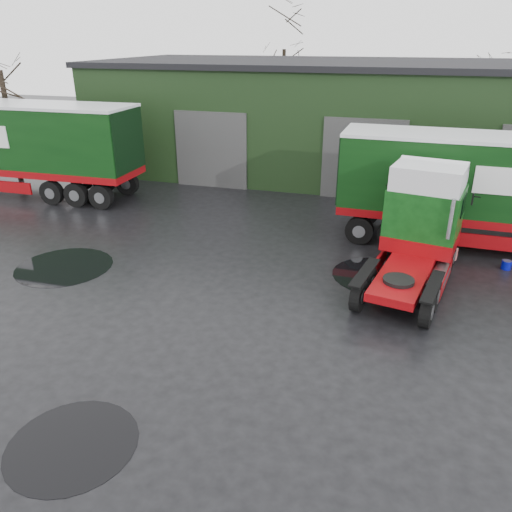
% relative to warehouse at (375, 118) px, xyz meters
% --- Properties ---
extents(ground, '(100.00, 100.00, 0.00)m').
position_rel_warehouse_xyz_m(ground, '(-2.00, -20.00, -3.16)').
color(ground, black).
extents(warehouse, '(32.40, 12.40, 6.30)m').
position_rel_warehouse_xyz_m(warehouse, '(0.00, 0.00, 0.00)').
color(warehouse, black).
rests_on(warehouse, ground).
extents(hero_tractor, '(3.73, 6.53, 3.82)m').
position_rel_warehouse_xyz_m(hero_tractor, '(2.50, -15.50, -1.25)').
color(hero_tractor, '#0E4112').
rests_on(hero_tractor, ground).
extents(trailer_left, '(15.03, 3.33, 4.65)m').
position_rel_warehouse_xyz_m(trailer_left, '(-18.00, -10.06, -0.83)').
color(trailer_left, silver).
rests_on(trailer_left, ground).
extents(wash_bucket, '(0.41, 0.41, 0.32)m').
position_rel_warehouse_xyz_m(wash_bucket, '(5.87, -12.97, -3.00)').
color(wash_bucket, '#060A91').
rests_on(wash_bucket, ground).
extents(tree_left, '(4.40, 4.40, 8.50)m').
position_rel_warehouse_xyz_m(tree_left, '(-19.00, -8.00, 1.09)').
color(tree_left, black).
rests_on(tree_left, ground).
extents(tree_back_a, '(4.40, 4.40, 9.50)m').
position_rel_warehouse_xyz_m(tree_back_a, '(-8.00, 10.00, 1.59)').
color(tree_back_a, black).
rests_on(tree_back_a, ground).
extents(tree_back_b, '(4.40, 4.40, 7.50)m').
position_rel_warehouse_xyz_m(tree_back_b, '(8.00, 10.00, 0.59)').
color(tree_back_b, black).
rests_on(tree_back_b, ground).
extents(puddle_0, '(2.65, 2.65, 0.01)m').
position_rel_warehouse_xyz_m(puddle_0, '(-3.83, -24.58, -3.15)').
color(puddle_0, black).
rests_on(puddle_0, ground).
extents(puddle_1, '(3.09, 3.09, 0.01)m').
position_rel_warehouse_xyz_m(puddle_1, '(1.53, -14.85, -3.15)').
color(puddle_1, black).
rests_on(puddle_1, ground).
extents(puddle_2, '(3.39, 3.39, 0.01)m').
position_rel_warehouse_xyz_m(puddle_2, '(-9.32, -17.31, -3.15)').
color(puddle_2, black).
rests_on(puddle_2, ground).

